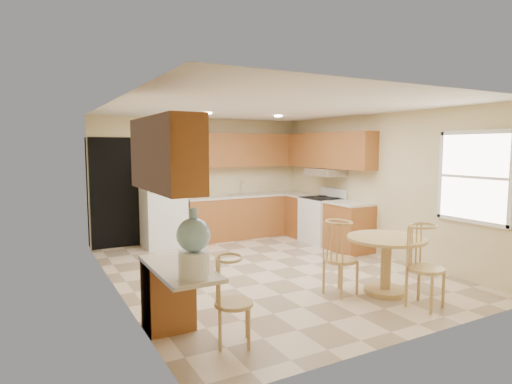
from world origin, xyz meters
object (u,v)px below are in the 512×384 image
dining_table (386,256)px  chair_desk (238,294)px  chair_table_a (346,252)px  chair_table_b (433,260)px  refrigerator (163,202)px  water_crock (194,246)px  stove (322,220)px

dining_table → chair_desk: bearing=-169.2°
chair_table_a → chair_table_b: size_ratio=0.98×
dining_table → chair_table_b: size_ratio=1.03×
refrigerator → water_crock: 4.64m
dining_table → chair_desk: size_ratio=1.18×
refrigerator → dining_table: (1.79, -4.01, -0.38)m
stove → chair_table_a: 3.10m
stove → chair_desk: bearing=-137.0°
refrigerator → stove: bearing=-23.0°
refrigerator → chair_table_a: size_ratio=1.80×
stove → chair_table_a: stove is taller
dining_table → chair_desk: 2.43m
chair_table_b → stove: bearing=-120.6°
dining_table → stove: bearing=68.7°
chair_table_a → chair_desk: (-1.84, -0.61, -0.06)m
refrigerator → dining_table: size_ratio=1.71×
dining_table → chair_table_b: chair_table_b is taller
refrigerator → water_crock: bearing=-103.1°
chair_table_a → chair_table_b: bearing=26.7°
stove → chair_desk: stove is taller
water_crock → chair_table_a: bearing=16.2°
refrigerator → chair_desk: refrigerator is taller
chair_desk → stove: bearing=156.5°
chair_table_b → chair_table_a: bearing=-68.5°
chair_desk → refrigerator: bearing=-164.2°
chair_desk → water_crock: (-0.45, -0.05, 0.53)m
refrigerator → chair_table_b: bearing=-68.6°
refrigerator → chair_table_a: bearing=-72.2°
dining_table → chair_table_b: bearing=-85.8°
dining_table → chair_desk: chair_desk is taller
stove → dining_table: 3.00m
chair_table_a → water_crock: size_ratio=1.55×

